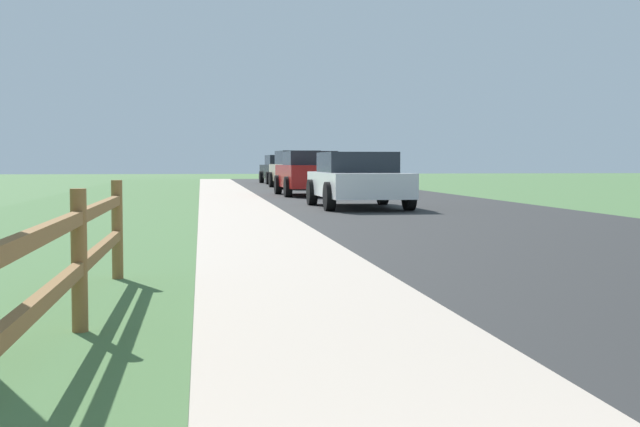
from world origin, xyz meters
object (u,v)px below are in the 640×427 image
object	(u,v)px
parked_car_red	(309,173)
parked_suv_white	(357,179)
parked_car_beige	(297,169)
parked_car_black	(283,169)

from	to	relation	value
parked_car_red	parked_suv_white	bearing A→B (deg)	-88.19
parked_suv_white	parked_car_red	xyz separation A→B (m)	(-0.26, 8.11, 0.04)
parked_car_beige	parked_car_black	size ratio (longest dim) A/B	1.04
parked_suv_white	parked_car_red	world-z (taller)	parked_car_red
parked_car_red	parked_car_beige	bearing A→B (deg)	86.55
parked_car_black	parked_suv_white	bearing A→B (deg)	-90.85
parked_suv_white	parked_car_beige	world-z (taller)	parked_car_beige
parked_suv_white	parked_car_beige	bearing A→B (deg)	89.11
parked_car_beige	parked_suv_white	bearing A→B (deg)	-90.89
parked_car_red	parked_car_beige	distance (m)	8.51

